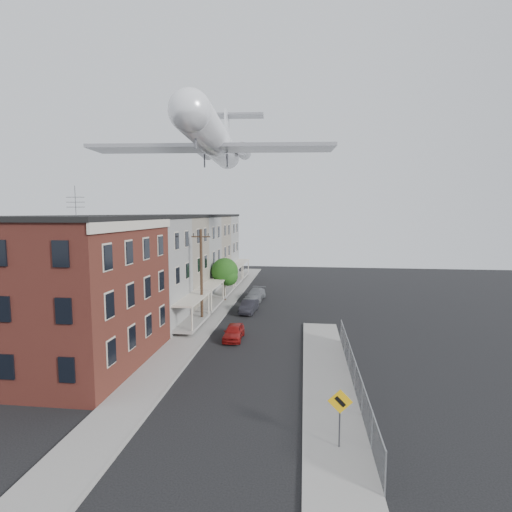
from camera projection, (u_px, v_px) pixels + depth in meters
The scene contains 19 objects.
ground at pixel (221, 429), 19.45m from camera, with size 120.00×120.00×0.00m, color black.
sidewalk_left at pixel (217, 308), 43.79m from camera, with size 3.00×62.00×0.12m, color gray.
sidewalk_right at pixel (328, 382), 24.70m from camera, with size 3.00×26.00×0.12m, color gray.
curb_left at pixel (230, 309), 43.61m from camera, with size 0.15×62.00×0.14m, color gray.
curb_right at pixel (304, 381), 24.88m from camera, with size 0.15×26.00×0.14m, color gray.
corner_building at pixel (69, 291), 27.24m from camera, with size 10.31×12.30×12.15m.
row_house_a at pixel (130, 272), 36.62m from camera, with size 11.98×7.00×10.30m.
row_house_b at pixel (157, 262), 43.53m from camera, with size 11.98×7.00×10.30m.
row_house_c at pixel (178, 256), 50.43m from camera, with size 11.98×7.00×10.30m.
row_house_d at pixel (193, 250), 57.34m from camera, with size 11.98×7.00×10.30m.
row_house_e at pixel (205, 246), 64.25m from camera, with size 11.98×7.00×10.30m.
chainlink_fence at pixel (355, 375), 23.44m from camera, with size 0.06×18.06×1.90m.
warning_sign at pixel (340, 409), 17.56m from camera, with size 1.10×0.11×2.80m.
utility_pole at pixel (201, 275), 37.38m from camera, with size 1.80×0.26×9.00m.
street_tree at pixel (226, 273), 47.27m from camera, with size 3.22×3.20×5.20m.
car_near at pixel (234, 332), 33.19m from camera, with size 1.51×3.75×1.28m, color maroon.
car_mid at pixel (249, 306), 42.16m from camera, with size 1.43×4.10×1.35m, color black.
car_far at pixel (256, 295), 48.18m from camera, with size 1.92×4.73×1.37m, color slate.
airplane at pixel (215, 141), 39.96m from camera, with size 23.35×26.66×7.70m.
Camera 1 is at (3.94, -18.09, 10.49)m, focal length 28.00 mm.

